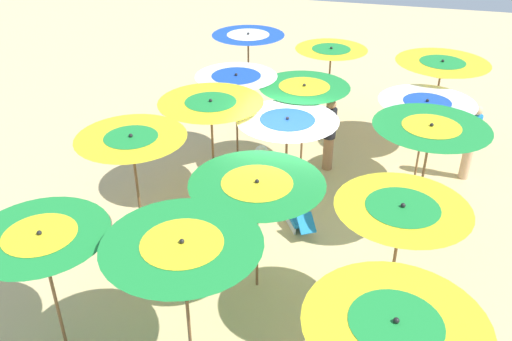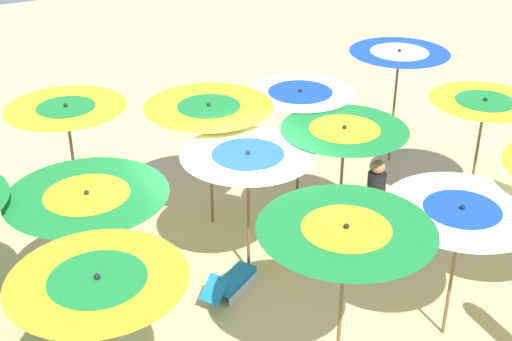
% 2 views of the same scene
% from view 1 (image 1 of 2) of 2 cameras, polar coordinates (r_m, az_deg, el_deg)
% --- Properties ---
extents(ground, '(38.68, 38.68, 0.04)m').
position_cam_1_polar(ground, '(11.81, 3.81, -4.95)').
color(ground, '#D1B57F').
extents(beach_umbrella_0, '(2.06, 2.06, 2.42)m').
position_cam_1_polar(beach_umbrella_0, '(6.50, 14.01, -16.23)').
color(beach_umbrella_0, brown).
rests_on(beach_umbrella_0, ground).
extents(beach_umbrella_1, '(1.94, 1.94, 2.48)m').
position_cam_1_polar(beach_umbrella_1, '(8.16, 14.71, -4.90)').
color(beach_umbrella_1, brown).
rests_on(beach_umbrella_1, ground).
extents(beach_umbrella_2, '(2.15, 2.15, 2.45)m').
position_cam_1_polar(beach_umbrella_2, '(10.68, 17.53, 3.63)').
color(beach_umbrella_2, brown).
rests_on(beach_umbrella_2, ground).
extents(beach_umbrella_3, '(2.08, 2.08, 2.15)m').
position_cam_1_polar(beach_umbrella_3, '(12.53, 17.15, 6.16)').
color(beach_umbrella_3, brown).
rests_on(beach_umbrella_3, ground).
extents(beach_umbrella_4, '(2.24, 2.24, 2.42)m').
position_cam_1_polar(beach_umbrella_4, '(14.26, 18.57, 9.80)').
color(beach_umbrella_4, brown).
rests_on(beach_umbrella_4, ground).
extents(beach_umbrella_5, '(2.17, 2.17, 2.38)m').
position_cam_1_polar(beach_umbrella_5, '(7.47, -7.55, -8.63)').
color(beach_umbrella_5, brown).
rests_on(beach_umbrella_5, ground).
extents(beach_umbrella_6, '(2.23, 2.23, 2.21)m').
position_cam_1_polar(beach_umbrella_6, '(8.94, 0.11, -2.17)').
color(beach_umbrella_6, brown).
rests_on(beach_umbrella_6, ground).
extents(beach_umbrella_7, '(2.05, 2.05, 2.20)m').
position_cam_1_polar(beach_umbrella_7, '(11.06, 3.24, 4.50)').
color(beach_umbrella_7, brown).
rests_on(beach_umbrella_7, ground).
extents(beach_umbrella_8, '(2.06, 2.06, 2.23)m').
position_cam_1_polar(beach_umbrella_8, '(12.63, 4.97, 7.88)').
color(beach_umbrella_8, brown).
rests_on(beach_umbrella_8, ground).
extents(beach_umbrella_9, '(1.94, 1.94, 2.22)m').
position_cam_1_polar(beach_umbrella_9, '(15.26, 7.73, 11.76)').
color(beach_umbrella_9, brown).
rests_on(beach_umbrella_9, ground).
extents(beach_umbrella_10, '(1.93, 1.93, 2.25)m').
position_cam_1_polar(beach_umbrella_10, '(8.29, -21.21, -7.09)').
color(beach_umbrella_10, brown).
rests_on(beach_umbrella_10, ground).
extents(beach_umbrella_11, '(1.95, 1.95, 2.52)m').
position_cam_1_polar(beach_umbrella_11, '(9.90, -12.66, 2.45)').
color(beach_umbrella_11, brown).
rests_on(beach_umbrella_11, ground).
extents(beach_umbrella_12, '(2.19, 2.19, 2.35)m').
position_cam_1_polar(beach_umbrella_12, '(11.54, -4.66, 6.16)').
color(beach_umbrella_12, brown).
rests_on(beach_umbrella_12, ground).
extents(beach_umbrella_13, '(1.94, 1.94, 2.25)m').
position_cam_1_polar(beach_umbrella_13, '(13.15, -2.05, 9.04)').
color(beach_umbrella_13, brown).
rests_on(beach_umbrella_13, ground).
extents(beach_umbrella_14, '(1.99, 1.99, 2.46)m').
position_cam_1_polar(beach_umbrella_14, '(15.52, -0.81, 13.31)').
color(beach_umbrella_14, brown).
rests_on(beach_umbrella_14, ground).
extents(lounger_0, '(1.18, 0.90, 0.52)m').
position_cam_1_polar(lounger_0, '(11.48, 4.30, -4.81)').
color(lounger_0, silver).
rests_on(lounger_0, ground).
extents(beachgoer_0, '(0.30, 0.30, 1.86)m').
position_cam_1_polar(beachgoer_0, '(13.61, 21.29, 2.90)').
color(beachgoer_0, '#D8A87F').
rests_on(beachgoer_0, ground).
extents(beachgoer_1, '(0.30, 0.30, 1.81)m').
position_cam_1_polar(beachgoer_1, '(13.20, 7.57, 3.84)').
color(beachgoer_1, '#A3704C').
rests_on(beachgoer_1, ground).
extents(beach_ball, '(0.34, 0.34, 0.34)m').
position_cam_1_polar(beach_ball, '(13.93, 0.58, 1.95)').
color(beach_ball, white).
rests_on(beach_ball, ground).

